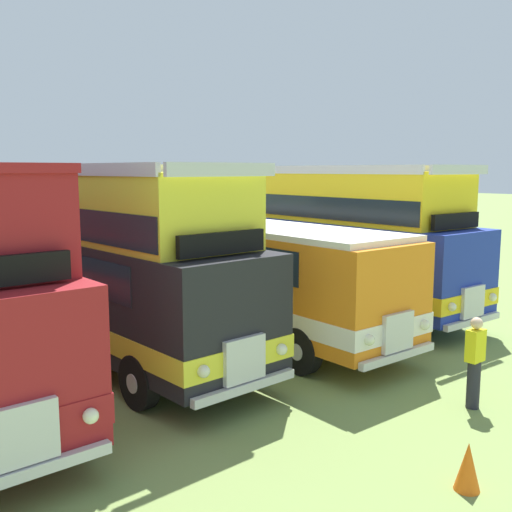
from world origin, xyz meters
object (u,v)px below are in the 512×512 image
Objects in this scene: bus_fourth_in_row at (93,254)px; cone_mid_row at (468,466)px; bus_fifth_in_row at (229,265)px; marshal_person at (475,362)px; bus_sixth_in_row at (326,234)px.

cone_mid_row is at bearing -82.53° from bus_fourth_in_row.
bus_fourth_in_row is 0.96× the size of bus_fifth_in_row.
bus_fourth_in_row is 8.91m from marshal_person.
cone_mid_row is 0.40× the size of marshal_person.
cone_mid_row is at bearing -150.36° from marshal_person.
cone_mid_row is at bearing -125.44° from bus_sixth_in_row.
bus_fifth_in_row is 9.52m from cone_mid_row.
bus_sixth_in_row is 8.56m from marshal_person.
bus_sixth_in_row is (3.84, 0.01, 0.60)m from bus_fifth_in_row.
marshal_person is at bearing -116.65° from bus_sixth_in_row.
bus_fourth_in_row is 16.11× the size of cone_mid_row.
bus_fifth_in_row is at bearing -179.87° from bus_sixth_in_row.
bus_fourth_in_row and bus_sixth_in_row have the same top height.
cone_mid_row is at bearing -106.08° from bus_fifth_in_row.
bus_fourth_in_row is at bearing 174.79° from bus_fifth_in_row.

